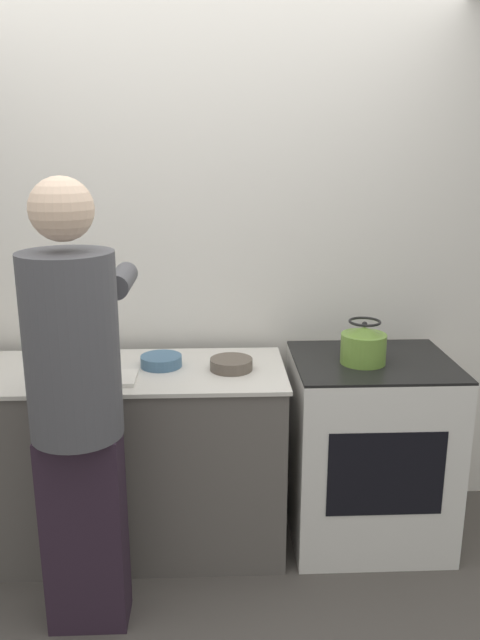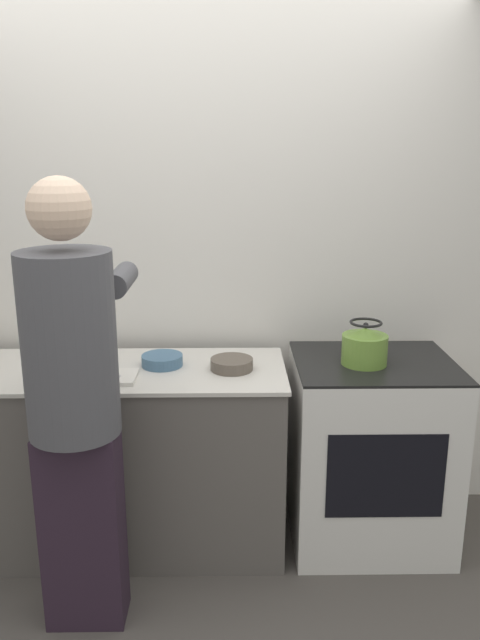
{
  "view_description": "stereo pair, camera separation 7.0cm",
  "coord_description": "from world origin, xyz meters",
  "views": [
    {
      "loc": [
        0.1,
        -2.38,
        1.84
      ],
      "look_at": [
        0.21,
        0.2,
        1.13
      ],
      "focal_mm": 35.0,
      "sensor_mm": 36.0,
      "label": 1
    },
    {
      "loc": [
        0.17,
        -2.38,
        1.84
      ],
      "look_at": [
        0.21,
        0.2,
        1.13
      ],
      "focal_mm": 35.0,
      "sensor_mm": 36.0,
      "label": 2
    }
  ],
  "objects": [
    {
      "name": "ground_plane",
      "position": [
        0.0,
        0.0,
        0.0
      ],
      "size": [
        12.0,
        12.0,
        0.0
      ],
      "primitive_type": "plane",
      "color": "#4C4742"
    },
    {
      "name": "wall_back",
      "position": [
        0.0,
        0.69,
        1.3
      ],
      "size": [
        8.0,
        0.05,
        2.6
      ],
      "color": "silver",
      "rests_on": "ground_plane"
    },
    {
      "name": "counter",
      "position": [
        -0.39,
        0.29,
        0.44
      ],
      "size": [
        1.62,
        0.6,
        0.88
      ],
      "color": "#5B5651",
      "rests_on": "ground_plane"
    },
    {
      "name": "oven",
      "position": [
        0.83,
        0.31,
        0.45
      ],
      "size": [
        0.73,
        0.62,
        0.9
      ],
      "color": "silver",
      "rests_on": "ground_plane"
    },
    {
      "name": "person",
      "position": [
        -0.41,
        -0.22,
        0.96
      ],
      "size": [
        0.38,
        0.62,
        1.76
      ],
      "color": "#2B1D2B",
      "rests_on": "ground_plane"
    },
    {
      "name": "cutting_board",
      "position": [
        -0.41,
        0.16,
        0.89
      ],
      "size": [
        0.34,
        0.19,
        0.02
      ],
      "color": "silver",
      "rests_on": "counter"
    },
    {
      "name": "knife",
      "position": [
        -0.4,
        0.13,
        0.9
      ],
      "size": [
        0.19,
        0.05,
        0.01
      ],
      "rotation": [
        0.0,
        0.0,
        -0.12
      ],
      "color": "silver",
      "rests_on": "cutting_board"
    },
    {
      "name": "kettle",
      "position": [
        0.77,
        0.27,
        0.99
      ],
      "size": [
        0.2,
        0.2,
        0.2
      ],
      "color": "olive",
      "rests_on": "oven"
    },
    {
      "name": "bowl_prep",
      "position": [
        0.17,
        0.27,
        0.91
      ],
      "size": [
        0.19,
        0.19,
        0.05
      ],
      "color": "brown",
      "rests_on": "counter"
    },
    {
      "name": "bowl_mixing",
      "position": [
        -0.15,
        0.33,
        0.91
      ],
      "size": [
        0.19,
        0.19,
        0.05
      ],
      "color": "#426684",
      "rests_on": "counter"
    }
  ]
}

